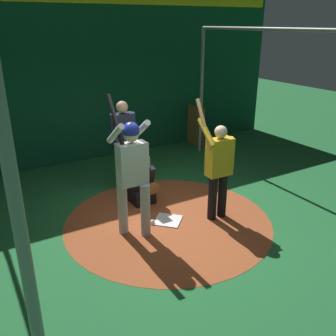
% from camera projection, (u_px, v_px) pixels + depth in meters
% --- Properties ---
extents(ground_plane, '(26.38, 26.38, 0.00)m').
position_uv_depth(ground_plane, '(168.00, 221.00, 6.16)').
color(ground_plane, '#216633').
extents(dirt_circle, '(3.42, 3.42, 0.01)m').
position_uv_depth(dirt_circle, '(168.00, 221.00, 6.16)').
color(dirt_circle, '#9E4C28').
rests_on(dirt_circle, ground).
extents(home_plate, '(0.59, 0.59, 0.01)m').
position_uv_depth(home_plate, '(168.00, 220.00, 6.16)').
color(home_plate, white).
rests_on(home_plate, dirt_circle).
extents(batter, '(0.68, 0.49, 2.13)m').
position_uv_depth(batter, '(132.00, 168.00, 5.40)').
color(batter, '#B3B3B7').
rests_on(batter, ground).
extents(catcher, '(0.58, 0.40, 0.93)m').
position_uv_depth(catcher, '(143.00, 185.00, 6.64)').
color(catcher, black).
rests_on(catcher, ground).
extents(umpire, '(0.22, 0.49, 1.75)m').
position_uv_depth(umpire, '(124.00, 141.00, 7.02)').
color(umpire, '#4C4C51').
rests_on(umpire, ground).
extents(visitor, '(0.54, 0.50, 1.98)m').
position_uv_depth(visitor, '(218.00, 166.00, 5.95)').
color(visitor, black).
rests_on(visitor, ground).
extents(back_wall, '(0.23, 10.38, 3.71)m').
position_uv_depth(back_wall, '(87.00, 80.00, 8.41)').
color(back_wall, '#0F472D').
rests_on(back_wall, ground).
extents(cage_frame, '(5.53, 5.17, 3.01)m').
position_uv_depth(cage_frame, '(168.00, 95.00, 5.39)').
color(cage_frame, gray).
rests_on(cage_frame, ground).
extents(bat_rack, '(1.18, 0.20, 1.05)m').
position_uv_depth(bat_rack, '(192.00, 125.00, 10.01)').
color(bat_rack, olive).
rests_on(bat_rack, ground).
extents(baseball_0, '(0.07, 0.07, 0.07)m').
position_uv_depth(baseball_0, '(152.00, 222.00, 6.05)').
color(baseball_0, white).
rests_on(baseball_0, dirt_circle).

